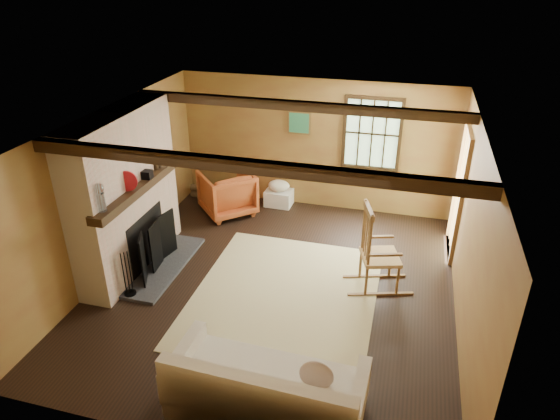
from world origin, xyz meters
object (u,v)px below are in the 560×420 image
(rocking_chair, at_px, (377,254))
(sofa, at_px, (266,394))
(armchair, at_px, (227,193))
(fireplace, at_px, (127,199))
(laundry_basket, at_px, (279,198))

(rocking_chair, distance_m, sofa, 2.73)
(rocking_chair, height_order, armchair, rocking_chair)
(fireplace, height_order, rocking_chair, fireplace)
(rocking_chair, xyz_separation_m, armchair, (-2.85, 1.63, -0.14))
(armchair, bearing_deg, laundry_basket, 171.15)
(fireplace, relative_size, armchair, 2.68)
(sofa, height_order, laundry_basket, sofa)
(fireplace, xyz_separation_m, rocking_chair, (3.62, 0.36, -0.56))
(fireplace, bearing_deg, laundry_basket, 58.04)
(rocking_chair, bearing_deg, sofa, 144.27)
(sofa, relative_size, laundry_basket, 4.05)
(rocking_chair, relative_size, laundry_basket, 2.58)
(fireplace, relative_size, rocking_chair, 1.86)
(rocking_chair, distance_m, laundry_basket, 3.01)
(rocking_chair, relative_size, sofa, 0.64)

